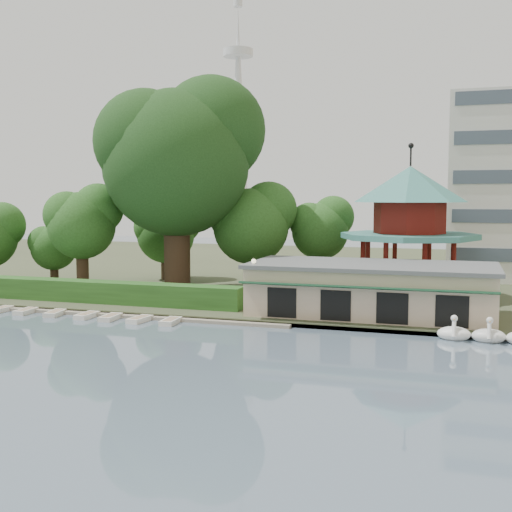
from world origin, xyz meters
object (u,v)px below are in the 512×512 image
at_px(big_tree, 179,152).
at_px(dock, 87,312).
at_px(pavilion, 409,218).
at_px(boathouse, 371,289).

bearing_deg(big_tree, dock, -106.12).
relative_size(pavilion, big_tree, 0.66).
distance_m(pavilion, big_tree, 22.00).
height_order(dock, boathouse, boathouse).
height_order(boathouse, pavilion, pavilion).
distance_m(boathouse, pavilion, 11.43).
height_order(boathouse, big_tree, big_tree).
height_order(dock, big_tree, big_tree).
bearing_deg(pavilion, big_tree, -169.71).
relative_size(boathouse, pavilion, 1.38).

